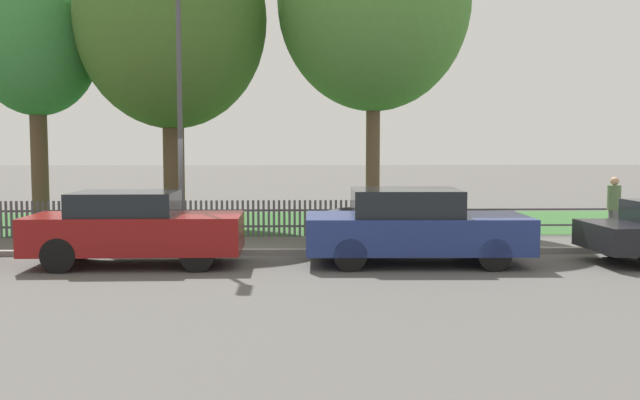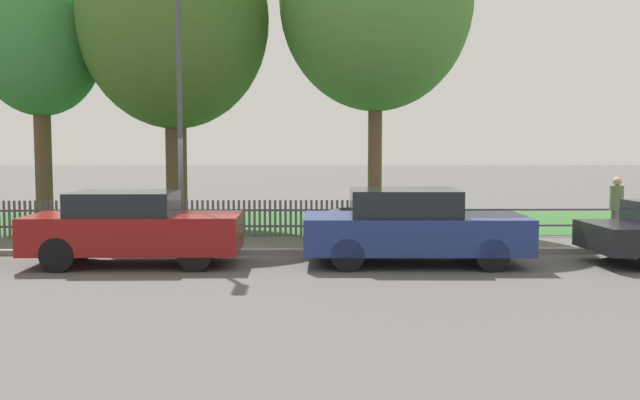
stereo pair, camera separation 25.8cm
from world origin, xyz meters
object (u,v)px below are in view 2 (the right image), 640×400
(tree_mid_park, at_px, (174,21))
(street_lamp, at_px, (178,67))
(tree_behind_motorcycle, at_px, (40,49))
(pedestrian_near_fence, at_px, (616,205))
(tree_far_left, at_px, (376,0))
(covered_motorcycle, at_px, (355,223))
(parked_car_navy_estate, at_px, (133,227))
(parked_car_red_compact, at_px, (412,226))

(tree_mid_park, height_order, street_lamp, tree_mid_park)
(tree_behind_motorcycle, relative_size, pedestrian_near_fence, 4.42)
(tree_far_left, height_order, pedestrian_near_fence, tree_far_left)
(covered_motorcycle, height_order, tree_far_left, tree_far_left)
(parked_car_navy_estate, distance_m, pedestrian_near_fence, 11.35)
(tree_mid_park, bearing_deg, covered_motorcycle, -39.81)
(tree_mid_park, height_order, tree_far_left, tree_far_left)
(covered_motorcycle, bearing_deg, parked_car_navy_estate, -159.56)
(parked_car_red_compact, distance_m, tree_far_left, 7.97)
(pedestrian_near_fence, bearing_deg, tree_mid_park, 75.38)
(parked_car_red_compact, bearing_deg, tree_far_left, 93.64)
(pedestrian_near_fence, bearing_deg, tree_behind_motorcycle, 78.19)
(parked_car_red_compact, bearing_deg, covered_motorcycle, 117.47)
(covered_motorcycle, relative_size, tree_mid_park, 0.24)
(covered_motorcycle, distance_m, street_lamp, 5.19)
(parked_car_red_compact, distance_m, pedestrian_near_fence, 6.21)
(tree_mid_park, bearing_deg, pedestrian_near_fence, -14.87)
(parked_car_navy_estate, relative_size, parked_car_red_compact, 0.93)
(parked_car_navy_estate, height_order, parked_car_red_compact, parked_car_red_compact)
(parked_car_navy_estate, relative_size, tree_far_left, 0.44)
(street_lamp, bearing_deg, tree_behind_motorcycle, 135.06)
(tree_far_left, bearing_deg, covered_motorcycle, -102.27)
(parked_car_red_compact, distance_m, tree_mid_park, 9.66)
(parked_car_navy_estate, relative_size, covered_motorcycle, 2.00)
(tree_behind_motorcycle, xyz_separation_m, pedestrian_near_fence, (14.89, -3.18, -4.12))
(tree_mid_park, distance_m, tree_far_left, 5.56)
(covered_motorcycle, height_order, street_lamp, street_lamp)
(tree_mid_park, xyz_separation_m, pedestrian_near_fence, (11.13, -2.96, -4.85))
(tree_behind_motorcycle, height_order, tree_mid_park, tree_mid_park)
(tree_behind_motorcycle, bearing_deg, tree_mid_park, -3.44)
(parked_car_navy_estate, bearing_deg, street_lamp, 67.38)
(covered_motorcycle, xyz_separation_m, tree_mid_park, (-4.73, 3.94, 5.16))
(covered_motorcycle, xyz_separation_m, pedestrian_near_fence, (6.40, 0.98, 0.30))
(parked_car_navy_estate, height_order, tree_far_left, tree_far_left)
(covered_motorcycle, height_order, tree_behind_motorcycle, tree_behind_motorcycle)
(parked_car_red_compact, height_order, covered_motorcycle, parked_car_red_compact)
(tree_behind_motorcycle, distance_m, street_lamp, 6.60)
(pedestrian_near_fence, bearing_deg, street_lamp, 98.19)
(tree_behind_motorcycle, relative_size, street_lamp, 1.07)
(covered_motorcycle, xyz_separation_m, tree_behind_motorcycle, (-8.49, 4.17, 4.42))
(pedestrian_near_fence, bearing_deg, parked_car_navy_estate, 105.79)
(tree_behind_motorcycle, bearing_deg, covered_motorcycle, -26.14)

